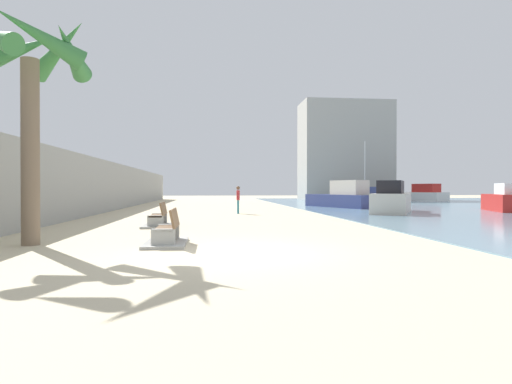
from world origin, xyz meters
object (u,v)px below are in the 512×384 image
(boat_far_right, at_px, (342,197))
(bench_near, at_px, (167,236))
(boat_mid_bay, at_px, (507,200))
(person_walking, at_px, (238,198))
(boat_nearest, at_px, (392,200))
(boat_outer, at_px, (421,195))
(bench_far, at_px, (158,221))
(palm_tree, at_px, (30,68))
(boat_distant, at_px, (368,195))

(boat_far_right, bearing_deg, bench_near, -119.26)
(bench_near, xyz_separation_m, boat_mid_bay, (20.48, 13.91, 0.51))
(person_walking, distance_m, boat_nearest, 9.52)
(person_walking, relative_size, boat_outer, 0.23)
(bench_near, distance_m, person_walking, 14.01)
(person_walking, xyz_separation_m, boat_far_right, (8.72, 6.95, -0.16))
(bench_far, xyz_separation_m, boat_mid_bay, (21.38, 8.40, 0.51))
(palm_tree, relative_size, boat_outer, 0.90)
(bench_far, relative_size, boat_nearest, 0.32)
(bench_near, height_order, bench_far, same)
(palm_tree, distance_m, boat_far_right, 25.75)
(person_walking, relative_size, boat_distant, 0.21)
(palm_tree, distance_m, bench_far, 7.47)
(boat_far_right, xyz_separation_m, boat_nearest, (0.79, -7.35, -0.01))
(palm_tree, relative_size, bench_far, 3.05)
(palm_tree, bearing_deg, boat_distant, 57.31)
(palm_tree, relative_size, bench_near, 3.05)
(bench_near, relative_size, boat_distant, 0.26)
(boat_distant, relative_size, boat_outer, 1.13)
(bench_near, xyz_separation_m, person_walking, (2.85, 13.70, 0.74))
(bench_near, distance_m, boat_outer, 44.22)
(boat_mid_bay, bearing_deg, boat_far_right, 142.93)
(bench_far, height_order, boat_distant, boat_distant)
(bench_near, bearing_deg, bench_far, 99.26)
(person_walking, xyz_separation_m, boat_outer, (23.11, 22.10, -0.19))
(palm_tree, relative_size, person_walking, 3.84)
(bench_far, bearing_deg, bench_near, -80.74)
(bench_far, height_order, boat_outer, boat_outer)
(person_walking, bearing_deg, boat_nearest, -2.39)
(boat_nearest, xyz_separation_m, boat_distant, (7.67, 23.90, -0.12))
(bench_far, xyz_separation_m, boat_far_right, (12.46, 15.14, 0.58))
(bench_near, relative_size, bench_far, 1.00)
(boat_nearest, distance_m, boat_outer, 26.29)
(person_walking, relative_size, boat_mid_bay, 0.33)
(boat_outer, bearing_deg, boat_far_right, -133.52)
(boat_nearest, bearing_deg, person_walking, 177.61)
(boat_far_right, distance_m, boat_outer, 20.90)
(bench_near, relative_size, boat_far_right, 0.29)
(bench_near, bearing_deg, person_walking, 78.26)
(boat_outer, bearing_deg, person_walking, -136.27)
(person_walking, bearing_deg, boat_mid_bay, 0.70)
(person_walking, height_order, boat_distant, boat_distant)
(palm_tree, distance_m, bench_near, 5.86)
(boat_mid_bay, bearing_deg, palm_tree, -150.55)
(boat_distant, bearing_deg, boat_far_right, -117.06)
(palm_tree, relative_size, boat_far_right, 0.89)
(boat_far_right, xyz_separation_m, boat_outer, (14.39, 15.15, -0.02))
(bench_far, height_order, boat_far_right, boat_far_right)
(bench_far, bearing_deg, boat_distant, 56.57)
(boat_far_right, relative_size, boat_outer, 1.00)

